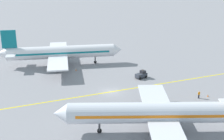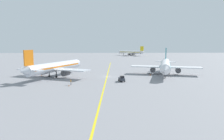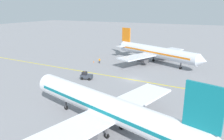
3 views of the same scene
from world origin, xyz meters
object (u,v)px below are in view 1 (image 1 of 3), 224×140
at_px(airplane_at_gate, 158,113).
at_px(traffic_cone_by_wingtip, 76,70).
at_px(traffic_cone_mid_apron, 208,96).
at_px(airplane_adjacent_stand, 60,53).
at_px(ground_crew_worker, 199,94).
at_px(baggage_tug_dark, 141,75).

xyz_separation_m(airplane_at_gate, traffic_cone_by_wingtip, (36.83, 2.63, -3.43)).
bearing_deg(traffic_cone_mid_apron, airplane_at_gate, 114.16).
relative_size(airplane_adjacent_stand, traffic_cone_mid_apron, 63.58).
distance_m(ground_crew_worker, traffic_cone_mid_apron, 2.45).
height_order(airplane_at_gate, traffic_cone_mid_apron, airplane_at_gate).
bearing_deg(traffic_cone_mid_apron, ground_crew_worker, 84.92).
xyz_separation_m(baggage_tug_dark, traffic_cone_by_wingtip, (12.36, 13.41, -0.63)).
bearing_deg(airplane_adjacent_stand, traffic_cone_by_wingtip, -159.21).
xyz_separation_m(airplane_at_gate, airplane_adjacent_stand, (43.42, 5.13, 0.00)).
xyz_separation_m(traffic_cone_mid_apron, traffic_cone_by_wingtip, (28.60, 20.99, 0.00)).
relative_size(airplane_at_gate, traffic_cone_by_wingtip, 61.40).
height_order(baggage_tug_dark, traffic_cone_mid_apron, baggage_tug_dark).
bearing_deg(airplane_at_gate, ground_crew_worker, -62.17).
height_order(airplane_at_gate, traffic_cone_by_wingtip, airplane_at_gate).
bearing_deg(traffic_cone_by_wingtip, traffic_cone_mid_apron, -143.73).
distance_m(baggage_tug_dark, traffic_cone_mid_apron, 17.93).
bearing_deg(airplane_at_gate, traffic_cone_by_wingtip, 4.09).
bearing_deg(baggage_tug_dark, ground_crew_worker, -161.98).
bearing_deg(baggage_tug_dark, airplane_at_gate, 156.22).
bearing_deg(traffic_cone_by_wingtip, airplane_at_gate, -175.91).
bearing_deg(traffic_cone_by_wingtip, baggage_tug_dark, -132.67).
distance_m(airplane_adjacent_stand, ground_crew_worker, 40.96).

